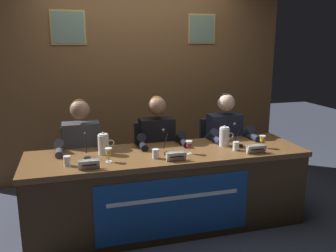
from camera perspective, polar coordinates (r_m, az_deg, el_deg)
The scene contains 23 objects.
ground_plane at distance 3.64m, azimuth -0.00°, elevation -15.36°, with size 12.00×12.00×0.00m, color #383D4C.
wall_back_panelled at distance 4.60m, azimuth -4.83°, elevation 7.73°, with size 3.83×0.14×2.60m.
conference_table at distance 3.34m, azimuth 0.46°, elevation -8.70°, with size 2.63×0.75×0.74m.
chair_left at distance 3.87m, azimuth -13.53°, elevation -7.06°, with size 0.44×0.44×0.88m.
panelist_left at distance 3.59m, azimuth -13.63°, elevation -4.01°, with size 0.51×0.48×1.21m.
nameplate_left at distance 2.96m, azimuth -12.61°, elevation -6.06°, with size 0.17×0.06×0.08m.
juice_glass_left at distance 3.09m, azimuth -9.57°, elevation -4.21°, with size 0.06×0.06×0.12m.
water_cup_left at distance 3.08m, azimuth -15.92°, elevation -5.51°, with size 0.06×0.06×0.08m.
microphone_left at distance 3.23m, azimuth -12.98°, elevation -3.80°, with size 0.06×0.17×0.22m.
chair_center at distance 3.96m, azimuth -2.19°, elevation -6.19°, with size 0.44×0.44×0.88m.
panelist_center at distance 3.69m, azimuth -1.51°, elevation -3.15°, with size 0.51×0.48×1.21m.
nameplate_center at distance 3.09m, azimuth 1.32°, elevation -4.88°, with size 0.18×0.06×0.08m.
juice_glass_center at distance 3.27m, azimuth 3.38°, elevation -3.05°, with size 0.06×0.06×0.12m.
water_cup_center at distance 3.15m, azimuth -2.01°, elevation -4.57°, with size 0.06×0.06×0.08m.
microphone_center at distance 3.28m, azimuth -0.29°, elevation -3.17°, with size 0.06×0.17×0.22m.
chair_right at distance 4.20m, azimuth 8.20°, elevation -5.17°, with size 0.44×0.44×0.88m.
panelist_right at distance 3.95m, azimuth 9.49°, elevation -2.25°, with size 0.51×0.48×1.21m.
nameplate_right at distance 3.40m, azimuth 14.02°, elevation -3.61°, with size 0.19×0.06×0.08m.
juice_glass_right at distance 3.56m, azimuth 14.95°, elevation -2.10°, with size 0.06×0.06×0.12m.
water_cup_right at distance 3.44m, azimuth 10.89°, elevation -3.27°, with size 0.06×0.06×0.08m.
microphone_right at distance 3.60m, azimuth 11.25°, elevation -1.96°, with size 0.06×0.17×0.22m.
water_pitcher_left_side at distance 3.31m, azimuth -10.34°, elevation -2.89°, with size 0.15×0.10×0.21m.
water_pitcher_right_side at distance 3.56m, azimuth 9.08°, elevation -1.70°, with size 0.15×0.10×0.21m.
Camera 1 is at (-0.86, -3.08, 1.75)m, focal length 37.84 mm.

